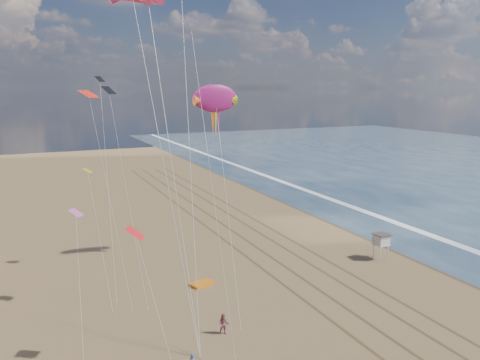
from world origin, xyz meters
name	(u,v)px	position (x,y,z in m)	size (l,w,h in m)	color
wet_sand	(341,214)	(19.00, 40.00, 0.00)	(260.00, 260.00, 0.00)	#42301E
foam	(364,211)	(23.20, 40.00, 0.00)	(260.00, 260.00, 0.00)	white
tracks	(276,251)	(2.55, 30.00, 0.01)	(7.68, 120.00, 0.01)	brown
lifeguard_stand	(381,240)	(11.64, 23.13, 2.21)	(1.59, 1.59, 2.86)	white
grounded_kite	(202,284)	(-8.21, 24.87, 0.12)	(2.16, 1.37, 0.25)	orange
show_kite	(215,99)	(-4.33, 30.75, 17.13)	(4.62, 8.23, 22.69)	#9E1868
kite_flyer_b	(224,324)	(-9.80, 15.70, 0.81)	(0.79, 0.61, 1.62)	#944B56
small_kites	(113,116)	(-15.46, 25.89, 15.88)	(10.36, 22.77, 15.47)	#FB2B15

